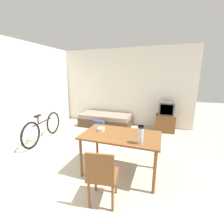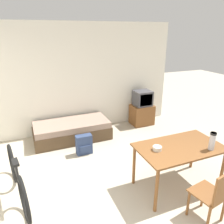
{
  "view_description": "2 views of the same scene",
  "coord_description": "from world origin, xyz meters",
  "px_view_note": "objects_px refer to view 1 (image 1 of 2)",
  "views": [
    {
      "loc": [
        1.59,
        -1.42,
        1.78
      ],
      "look_at": [
        0.43,
        1.96,
        0.9
      ],
      "focal_mm": 24.0,
      "sensor_mm": 36.0,
      "label": 1
    },
    {
      "loc": [
        -1.22,
        -1.43,
        2.48
      ],
      "look_at": [
        0.2,
        2.03,
        1.09
      ],
      "focal_mm": 35.0,
      "sensor_mm": 36.0,
      "label": 2
    }
  ],
  "objects_px": {
    "dining_table": "(121,139)",
    "thermos_flask": "(141,134)",
    "tv": "(166,118)",
    "wooden_chair": "(102,175)",
    "bicycle": "(43,128)",
    "mate_bowl": "(101,129)",
    "backpack": "(99,127)",
    "daybed": "(106,120)"
  },
  "relations": [
    {
      "from": "tv",
      "to": "mate_bowl",
      "type": "distance_m",
      "value": 2.8
    },
    {
      "from": "dining_table",
      "to": "thermos_flask",
      "type": "height_order",
      "value": "thermos_flask"
    },
    {
      "from": "daybed",
      "to": "wooden_chair",
      "type": "height_order",
      "value": "wooden_chair"
    },
    {
      "from": "thermos_flask",
      "to": "mate_bowl",
      "type": "xyz_separation_m",
      "value": [
        -0.78,
        0.3,
        -0.12
      ]
    },
    {
      "from": "daybed",
      "to": "mate_bowl",
      "type": "bearing_deg",
      "value": -70.44
    },
    {
      "from": "backpack",
      "to": "mate_bowl",
      "type": "bearing_deg",
      "value": -64.47
    },
    {
      "from": "dining_table",
      "to": "backpack",
      "type": "xyz_separation_m",
      "value": [
        -1.15,
        1.61,
        -0.47
      ]
    },
    {
      "from": "daybed",
      "to": "thermos_flask",
      "type": "distance_m",
      "value": 3.17
    },
    {
      "from": "daybed",
      "to": "dining_table",
      "type": "relative_size",
      "value": 1.31
    },
    {
      "from": "tv",
      "to": "wooden_chair",
      "type": "height_order",
      "value": "tv"
    },
    {
      "from": "daybed",
      "to": "tv",
      "type": "height_order",
      "value": "tv"
    },
    {
      "from": "wooden_chair",
      "to": "dining_table",
      "type": "bearing_deg",
      "value": 87.11
    },
    {
      "from": "thermos_flask",
      "to": "dining_table",
      "type": "bearing_deg",
      "value": 146.22
    },
    {
      "from": "tv",
      "to": "backpack",
      "type": "bearing_deg",
      "value": -154.08
    },
    {
      "from": "dining_table",
      "to": "bicycle",
      "type": "height_order",
      "value": "bicycle"
    },
    {
      "from": "dining_table",
      "to": "backpack",
      "type": "bearing_deg",
      "value": 125.49
    },
    {
      "from": "daybed",
      "to": "bicycle",
      "type": "xyz_separation_m",
      "value": [
        -1.22,
        -1.67,
        0.13
      ]
    },
    {
      "from": "tv",
      "to": "bicycle",
      "type": "distance_m",
      "value": 3.72
    },
    {
      "from": "thermos_flask",
      "to": "mate_bowl",
      "type": "relative_size",
      "value": 2.05
    },
    {
      "from": "dining_table",
      "to": "thermos_flask",
      "type": "distance_m",
      "value": 0.52
    },
    {
      "from": "bicycle",
      "to": "tv",
      "type": "bearing_deg",
      "value": 29.54
    },
    {
      "from": "tv",
      "to": "bicycle",
      "type": "xyz_separation_m",
      "value": [
        -3.23,
        -1.83,
        -0.09
      ]
    },
    {
      "from": "daybed",
      "to": "bicycle",
      "type": "bearing_deg",
      "value": -126.14
    },
    {
      "from": "backpack",
      "to": "dining_table",
      "type": "bearing_deg",
      "value": -54.51
    },
    {
      "from": "bicycle",
      "to": "mate_bowl",
      "type": "distance_m",
      "value": 2.2
    },
    {
      "from": "mate_bowl",
      "to": "tv",
      "type": "bearing_deg",
      "value": 64.67
    },
    {
      "from": "tv",
      "to": "thermos_flask",
      "type": "xyz_separation_m",
      "value": [
        -0.41,
        -2.81,
        0.48
      ]
    },
    {
      "from": "daybed",
      "to": "bicycle",
      "type": "distance_m",
      "value": 2.07
    },
    {
      "from": "dining_table",
      "to": "mate_bowl",
      "type": "height_order",
      "value": "mate_bowl"
    },
    {
      "from": "dining_table",
      "to": "daybed",
      "type": "bearing_deg",
      "value": 117.31
    },
    {
      "from": "mate_bowl",
      "to": "dining_table",
      "type": "bearing_deg",
      "value": -6.02
    },
    {
      "from": "tv",
      "to": "dining_table",
      "type": "bearing_deg",
      "value": -107.18
    },
    {
      "from": "tv",
      "to": "dining_table",
      "type": "height_order",
      "value": "tv"
    },
    {
      "from": "thermos_flask",
      "to": "backpack",
      "type": "bearing_deg",
      "value": 129.36
    },
    {
      "from": "dining_table",
      "to": "bicycle",
      "type": "bearing_deg",
      "value": 163.67
    },
    {
      "from": "daybed",
      "to": "bicycle",
      "type": "height_order",
      "value": "bicycle"
    },
    {
      "from": "dining_table",
      "to": "thermos_flask",
      "type": "relative_size",
      "value": 4.8
    },
    {
      "from": "daybed",
      "to": "thermos_flask",
      "type": "height_order",
      "value": "thermos_flask"
    },
    {
      "from": "tv",
      "to": "thermos_flask",
      "type": "bearing_deg",
      "value": -98.23
    },
    {
      "from": "backpack",
      "to": "daybed",
      "type": "bearing_deg",
      "value": 96.13
    },
    {
      "from": "dining_table",
      "to": "mate_bowl",
      "type": "distance_m",
      "value": 0.42
    },
    {
      "from": "dining_table",
      "to": "bicycle",
      "type": "relative_size",
      "value": 0.82
    }
  ]
}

